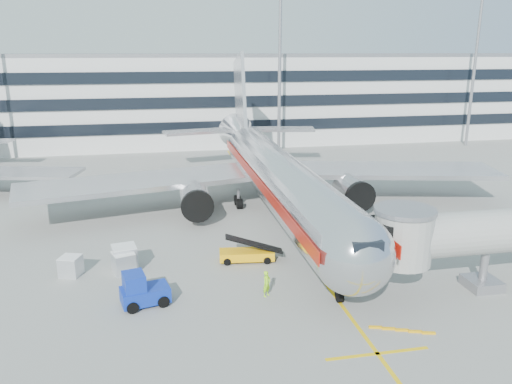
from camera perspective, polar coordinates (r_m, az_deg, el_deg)
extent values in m
plane|color=gray|center=(41.12, 5.59, -7.20)|extent=(180.00, 180.00, 0.00)
cube|color=#E6B50C|center=(50.14, 2.34, -2.83)|extent=(0.25, 70.00, 0.01)
cube|color=#E6B50C|center=(29.55, 13.71, -17.51)|extent=(6.00, 0.25, 0.01)
cylinder|color=silver|center=(47.08, 2.96, 1.25)|extent=(5.00, 36.00, 5.00)
sphere|color=silver|center=(30.82, 11.14, -7.06)|extent=(5.00, 5.00, 5.00)
cone|color=silver|center=(69.02, -1.69, 6.45)|extent=(5.00, 10.00, 5.00)
cube|color=black|center=(29.13, 12.36, -6.12)|extent=(1.80, 1.20, 0.90)
cube|color=#B7B7BC|center=(56.67, 14.44, 2.44)|extent=(24.95, 12.07, 0.50)
cube|color=#B7B7BC|center=(51.29, -12.83, 1.16)|extent=(24.95, 12.07, 0.50)
cylinder|color=#99999E|center=(51.88, 10.99, 0.06)|extent=(3.00, 4.20, 3.00)
cylinder|color=#99999E|center=(48.31, -6.91, -0.93)|extent=(3.00, 4.20, 3.00)
cylinder|color=black|center=(50.11, 11.84, -0.55)|extent=(3.10, 0.50, 3.10)
cylinder|color=black|center=(46.40, -6.71, -1.63)|extent=(3.10, 0.50, 3.10)
cube|color=#B7B7BC|center=(68.93, -1.79, 10.12)|extent=(0.45, 9.39, 13.72)
cube|color=#B7B7BC|center=(70.99, 2.59, 7.19)|extent=(10.41, 4.94, 0.35)
cube|color=#B7B7BC|center=(69.23, -6.35, 6.89)|extent=(10.41, 4.94, 0.35)
cylinder|color=gray|center=(33.88, 9.55, -10.94)|extent=(0.24, 0.24, 1.80)
cylinder|color=black|center=(34.08, 9.52, -11.61)|extent=(0.35, 0.90, 0.90)
cylinder|color=gray|center=(54.32, 4.65, -0.30)|extent=(0.30, 0.30, 2.00)
cylinder|color=gray|center=(52.98, -2.02, -0.67)|extent=(0.30, 0.30, 2.00)
cube|color=#B6190D|center=(47.67, 5.90, 1.74)|extent=(0.06, 38.00, 0.90)
cube|color=#B6190D|center=(46.47, -0.06, 1.46)|extent=(0.06, 38.00, 0.90)
cylinder|color=#A8A8A3|center=(37.47, 25.05, -4.13)|extent=(13.00, 3.00, 3.00)
cylinder|color=#A8A8A3|center=(34.21, 16.44, -5.08)|extent=(3.80, 3.80, 3.40)
cylinder|color=gray|center=(33.60, 16.69, -2.05)|extent=(4.00, 4.00, 0.30)
cube|color=black|center=(33.64, 14.46, -5.28)|extent=(1.40, 2.60, 2.60)
cylinder|color=gray|center=(38.37, 24.60, -7.79)|extent=(0.56, 0.56, 3.20)
cube|color=gray|center=(38.85, 24.39, -9.49)|extent=(2.20, 2.20, 0.70)
cylinder|color=black|center=(38.36, 23.27, -9.68)|extent=(0.35, 0.70, 0.70)
cylinder|color=black|center=(39.36, 25.47, -9.29)|extent=(0.35, 0.70, 0.70)
cube|color=silver|center=(95.22, -4.44, 10.63)|extent=(150.00, 24.00, 15.00)
cube|color=black|center=(83.70, -3.38, 7.52)|extent=(150.00, 0.30, 1.80)
cube|color=black|center=(83.22, -3.43, 10.25)|extent=(150.00, 0.30, 1.80)
cube|color=black|center=(82.93, -3.48, 13.00)|extent=(150.00, 0.30, 1.80)
cube|color=gray|center=(94.84, -4.54, 15.33)|extent=(150.00, 24.00, 0.60)
cylinder|color=gray|center=(80.57, 2.71, 13.29)|extent=(0.50, 0.50, 25.00)
cylinder|color=gray|center=(94.62, 23.64, 12.40)|extent=(0.50, 0.50, 25.00)
cube|color=#B7B7BC|center=(64.38, -27.20, 1.96)|extent=(18.71, 9.05, 0.38)
cube|color=#F4A90A|center=(39.67, -1.07, -7.17)|extent=(4.44, 2.03, 0.68)
cube|color=black|center=(39.34, -1.07, -5.99)|extent=(4.60, 1.57, 1.49)
cylinder|color=black|center=(40.34, -3.36, -7.17)|extent=(0.61, 0.34, 0.58)
cylinder|color=black|center=(39.09, -3.31, -7.95)|extent=(0.61, 0.34, 0.58)
cylinder|color=black|center=(40.51, 1.09, -7.04)|extent=(0.61, 0.34, 0.58)
cylinder|color=black|center=(39.26, 1.29, -7.81)|extent=(0.61, 0.34, 0.58)
cube|color=#0E2A9C|center=(34.01, -12.55, -11.35)|extent=(3.38, 2.38, 0.99)
cube|color=#0E2A9C|center=(33.48, -13.77, -10.01)|extent=(1.64, 1.89, 1.21)
cube|color=black|center=(33.32, -13.81, -9.41)|extent=(1.49, 1.65, 0.11)
cylinder|color=black|center=(34.75, -14.42, -11.48)|extent=(0.82, 0.49, 0.77)
cylinder|color=black|center=(33.30, -13.92, -12.70)|extent=(0.82, 0.49, 0.77)
cylinder|color=black|center=(35.04, -11.19, -11.02)|extent=(0.82, 0.49, 0.77)
cylinder|color=black|center=(33.61, -10.54, -12.21)|extent=(0.82, 0.49, 0.77)
cube|color=silver|center=(38.86, -14.89, -7.85)|extent=(1.92, 1.92, 1.55)
cube|color=white|center=(38.56, -14.97, -6.77)|extent=(1.92, 1.92, 0.06)
cube|color=silver|center=(39.62, -20.41, -7.96)|extent=(1.76, 1.76, 1.44)
cube|color=white|center=(39.34, -20.52, -6.98)|extent=(1.76, 1.76, 0.05)
cube|color=silver|center=(39.42, -14.79, -7.30)|extent=(2.04, 2.04, 1.80)
cube|color=white|center=(39.08, -14.88, -6.06)|extent=(2.04, 2.04, 0.07)
imported|color=#9AF019|center=(34.19, 1.23, -10.43)|extent=(0.78, 0.76, 1.81)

